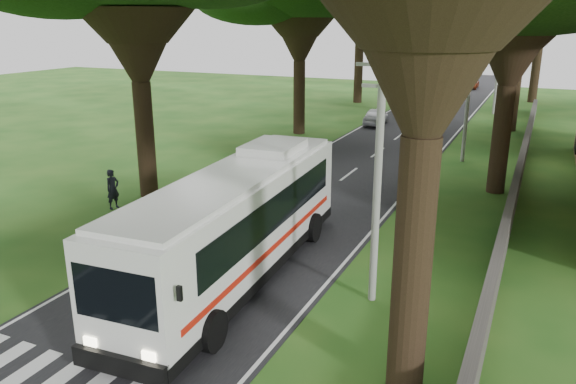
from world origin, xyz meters
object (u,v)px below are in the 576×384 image
(pole_far, at_px, (498,69))
(distant_car_b, at_px, (422,92))
(pedestrian, at_px, (113,189))
(coach_bus, at_px, (238,221))
(distant_car_a, at_px, (376,116))
(pole_near, at_px, (378,174))
(pole_mid, at_px, (468,95))
(distant_car_c, at_px, (470,83))

(pole_far, distance_m, distant_car_b, 12.53)
(pole_far, xyz_separation_m, pedestrian, (-13.74, -36.35, -3.23))
(coach_bus, distance_m, distant_car_a, 30.45)
(distant_car_b, bearing_deg, coach_bus, -100.28)
(pole_far, bearing_deg, pole_near, -90.00)
(pole_near, distance_m, pedestrian, 14.58)
(pole_far, height_order, coach_bus, pole_far)
(pole_mid, xyz_separation_m, coach_bus, (-4.70, -20.33, -2.13))
(pole_near, relative_size, pedestrian, 4.21)
(pedestrian, bearing_deg, distant_car_c, 1.22)
(pole_far, xyz_separation_m, distant_car_a, (-8.50, -10.14, -3.44))
(pole_mid, relative_size, distant_car_a, 1.91)
(pole_mid, xyz_separation_m, distant_car_c, (-4.70, 39.87, -3.46))
(pole_far, relative_size, distant_car_c, 1.69)
(pole_mid, xyz_separation_m, distant_car_a, (-8.50, 9.86, -3.44))
(coach_bus, distance_m, pedestrian, 9.93)
(distant_car_a, height_order, pedestrian, pedestrian)
(pole_mid, bearing_deg, pedestrian, -130.04)
(distant_car_a, height_order, distant_car_b, distant_car_a)
(pole_mid, bearing_deg, distant_car_c, 96.72)
(pole_near, relative_size, distant_car_a, 1.91)
(pole_near, distance_m, distant_car_a, 31.24)
(distant_car_b, bearing_deg, pole_near, -94.78)
(coach_bus, height_order, pedestrian, coach_bus)
(pole_near, height_order, coach_bus, pole_near)
(pole_mid, xyz_separation_m, pole_far, (0.00, 20.00, 0.00))
(pole_near, xyz_separation_m, pedestrian, (-13.74, 3.65, -3.23))
(pole_mid, bearing_deg, distant_car_b, 106.61)
(pole_far, bearing_deg, pedestrian, -110.70)
(pole_mid, height_order, pedestrian, pole_mid)
(pole_mid, bearing_deg, distant_car_a, 130.76)
(pole_near, height_order, distant_car_a, pole_near)
(distant_car_a, bearing_deg, distant_car_c, -103.50)
(distant_car_c, distance_m, pedestrian, 56.94)
(pole_near, bearing_deg, distant_car_c, 94.49)
(distant_car_c, bearing_deg, coach_bus, 88.38)
(coach_bus, bearing_deg, distant_car_c, 86.85)
(pole_near, relative_size, distant_car_b, 2.19)
(coach_bus, xyz_separation_m, distant_car_c, (0.00, 60.20, -1.34))
(pedestrian, bearing_deg, pole_mid, -29.69)
(coach_bus, relative_size, distant_car_c, 2.76)
(distant_car_c, bearing_deg, pole_near, 92.87)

